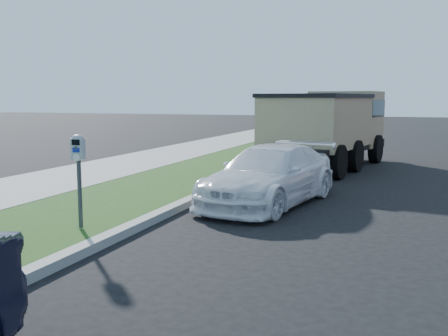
% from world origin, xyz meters
% --- Properties ---
extents(ground, '(120.00, 120.00, 0.00)m').
position_xyz_m(ground, '(0.00, 0.00, 0.00)').
color(ground, black).
rests_on(ground, ground).
extents(streetside, '(6.12, 50.00, 0.15)m').
position_xyz_m(streetside, '(-5.57, 2.00, 0.07)').
color(streetside, gray).
rests_on(streetside, ground).
extents(parking_meter, '(0.23, 0.17, 1.57)m').
position_xyz_m(parking_meter, '(-3.25, -0.95, 1.28)').
color(parking_meter, '#3F4247').
rests_on(parking_meter, ground).
extents(white_wagon, '(2.56, 4.65, 1.28)m').
position_xyz_m(white_wagon, '(-1.00, 2.81, 0.64)').
color(white_wagon, white).
rests_on(white_wagon, ground).
extents(dump_truck, '(3.49, 6.81, 2.55)m').
position_xyz_m(dump_truck, '(-0.78, 9.59, 1.43)').
color(dump_truck, black).
rests_on(dump_truck, ground).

